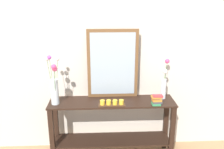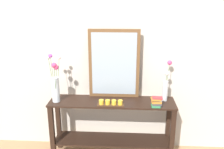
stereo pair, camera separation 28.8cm
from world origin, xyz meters
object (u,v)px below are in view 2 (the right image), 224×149
Objects in this scene: tall_vase_left at (55,84)px; book_stack at (156,102)px; candle_tray at (111,103)px; console_table at (112,122)px; mirror_leaning at (114,64)px; vase_right at (166,85)px.

book_stack is at bearing -3.91° from tall_vase_left.
candle_tray is 0.53m from book_stack.
console_table is at bearing 3.65° from tall_vase_left.
book_stack is (0.53, -0.00, 0.03)m from candle_tray.
book_stack is (0.51, -0.28, -0.37)m from mirror_leaning.
candle_tray is at bearing -94.91° from mirror_leaning.
mirror_leaning reaches higher than candle_tray.
vase_right is (0.65, 0.07, 0.49)m from console_table.
candle_tray is at bearing -163.73° from vase_right.
tall_vase_left is 1.21m from book_stack.
mirror_leaning is at bearing 15.95° from tall_vase_left.
mirror_leaning is 2.69× the size of candle_tray.
console_table is 4.81× the size of candle_tray.
book_stack is (0.52, -0.12, 0.35)m from console_table.
vase_right is at bearing 4.92° from tall_vase_left.
book_stack reaches higher than console_table.
book_stack is (1.20, -0.08, -0.16)m from tall_vase_left.
tall_vase_left is 1.88× the size of candle_tray.
candle_tray is at bearing -93.63° from console_table.
mirror_leaning reaches higher than tall_vase_left.
book_stack is at bearing -28.93° from mirror_leaning.
mirror_leaning is at bearing 85.09° from candle_tray.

